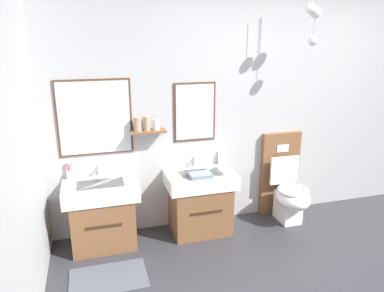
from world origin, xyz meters
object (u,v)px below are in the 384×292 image
(vanity_sink_right, at_px, (200,200))
(toilet, at_px, (286,188))
(toothbrush_cup, at_px, (70,174))
(soap_dispenser, at_px, (220,158))
(vanity_sink_left, at_px, (103,212))
(folded_hand_towel, at_px, (200,175))

(vanity_sink_right, relative_size, toilet, 0.73)
(vanity_sink_right, bearing_deg, toilet, 0.40)
(toothbrush_cup, height_order, soap_dispenser, toothbrush_cup)
(vanity_sink_right, distance_m, toilet, 1.05)
(vanity_sink_left, relative_size, vanity_sink_right, 1.00)
(soap_dispenser, bearing_deg, vanity_sink_left, -172.36)
(vanity_sink_left, relative_size, folded_hand_towel, 3.32)
(vanity_sink_left, xyz_separation_m, vanity_sink_right, (1.03, 0.00, 0.00))
(toothbrush_cup, bearing_deg, toilet, -3.87)
(vanity_sink_right, relative_size, toothbrush_cup, 3.50)
(toilet, bearing_deg, soap_dispenser, 167.31)
(toothbrush_cup, bearing_deg, folded_hand_towel, -13.85)
(vanity_sink_right, xyz_separation_m, toothbrush_cup, (-1.32, 0.17, 0.38))
(toilet, height_order, toothbrush_cup, toilet)
(vanity_sink_left, bearing_deg, folded_hand_towel, -8.42)
(folded_hand_towel, bearing_deg, vanity_sink_left, 171.58)
(vanity_sink_right, bearing_deg, toothbrush_cup, 172.74)
(vanity_sink_left, height_order, toilet, toilet)
(toothbrush_cup, relative_size, soap_dispenser, 1.20)
(vanity_sink_right, xyz_separation_m, soap_dispenser, (0.30, 0.18, 0.40))
(vanity_sink_right, bearing_deg, vanity_sink_left, 180.00)
(vanity_sink_left, height_order, toothbrush_cup, toothbrush_cup)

